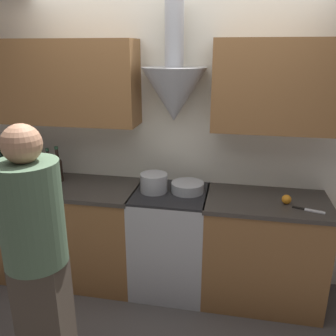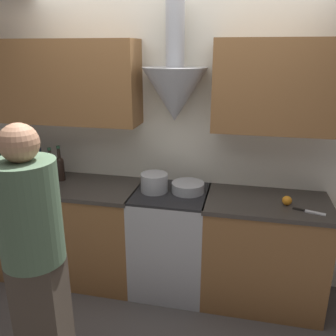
{
  "view_description": "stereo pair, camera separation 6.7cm",
  "coord_description": "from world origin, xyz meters",
  "px_view_note": "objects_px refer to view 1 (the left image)",
  "views": [
    {
      "loc": [
        0.51,
        -2.39,
        2.07
      ],
      "look_at": [
        0.0,
        0.23,
        1.17
      ],
      "focal_mm": 38.0,
      "sensor_mm": 36.0,
      "label": 1
    },
    {
      "loc": [
        0.57,
        -2.38,
        2.07
      ],
      "look_at": [
        0.0,
        0.23,
        1.17
      ],
      "focal_mm": 38.0,
      "sensor_mm": 36.0,
      "label": 2
    }
  ],
  "objects_px": {
    "wine_bottle_3": "(19,164)",
    "mixing_bowl": "(188,187)",
    "person_foreground_left": "(36,253)",
    "stove_range": "(170,240)",
    "wine_bottle_5": "(39,165)",
    "wine_bottle_1": "(1,163)",
    "wine_bottle_6": "(49,168)",
    "orange_fruit": "(287,199)",
    "wine_bottle_2": "(9,163)",
    "stock_pot": "(154,183)",
    "wine_bottle_4": "(28,166)",
    "wine_bottle_7": "(58,168)"
  },
  "relations": [
    {
      "from": "wine_bottle_6",
      "to": "stock_pot",
      "type": "xyz_separation_m",
      "value": [
        0.99,
        -0.07,
        -0.05
      ]
    },
    {
      "from": "person_foreground_left",
      "to": "wine_bottle_6",
      "type": "bearing_deg",
      "value": 114.87
    },
    {
      "from": "wine_bottle_5",
      "to": "stock_pot",
      "type": "relative_size",
      "value": 1.46
    },
    {
      "from": "wine_bottle_1",
      "to": "orange_fruit",
      "type": "bearing_deg",
      "value": -3.0
    },
    {
      "from": "wine_bottle_1",
      "to": "mixing_bowl",
      "type": "relative_size",
      "value": 1.23
    },
    {
      "from": "wine_bottle_3",
      "to": "wine_bottle_6",
      "type": "relative_size",
      "value": 1.08
    },
    {
      "from": "stove_range",
      "to": "wine_bottle_2",
      "type": "distance_m",
      "value": 1.65
    },
    {
      "from": "wine_bottle_5",
      "to": "mixing_bowl",
      "type": "height_order",
      "value": "wine_bottle_5"
    },
    {
      "from": "wine_bottle_3",
      "to": "stock_pot",
      "type": "bearing_deg",
      "value": -3.14
    },
    {
      "from": "wine_bottle_2",
      "to": "stock_pot",
      "type": "bearing_deg",
      "value": -2.99
    },
    {
      "from": "stove_range",
      "to": "orange_fruit",
      "type": "xyz_separation_m",
      "value": [
        0.93,
        -0.05,
        0.5
      ]
    },
    {
      "from": "wine_bottle_3",
      "to": "mixing_bowl",
      "type": "distance_m",
      "value": 1.58
    },
    {
      "from": "stove_range",
      "to": "wine_bottle_3",
      "type": "bearing_deg",
      "value": 177.31
    },
    {
      "from": "stove_range",
      "to": "mixing_bowl",
      "type": "bearing_deg",
      "value": 16.03
    },
    {
      "from": "wine_bottle_4",
      "to": "wine_bottle_7",
      "type": "distance_m",
      "value": 0.29
    },
    {
      "from": "wine_bottle_3",
      "to": "wine_bottle_6",
      "type": "xyz_separation_m",
      "value": [
        0.3,
        -0.01,
        -0.01
      ]
    },
    {
      "from": "wine_bottle_5",
      "to": "wine_bottle_7",
      "type": "distance_m",
      "value": 0.19
    },
    {
      "from": "wine_bottle_2",
      "to": "person_foreground_left",
      "type": "bearing_deg",
      "value": -50.86
    },
    {
      "from": "mixing_bowl",
      "to": "wine_bottle_3",
      "type": "bearing_deg",
      "value": 179.02
    },
    {
      "from": "wine_bottle_5",
      "to": "wine_bottle_6",
      "type": "xyz_separation_m",
      "value": [
        0.11,
        -0.02,
        -0.01
      ]
    },
    {
      "from": "wine_bottle_3",
      "to": "person_foreground_left",
      "type": "bearing_deg",
      "value": -54.12
    },
    {
      "from": "wine_bottle_7",
      "to": "orange_fruit",
      "type": "relative_size",
      "value": 4.42
    },
    {
      "from": "wine_bottle_7",
      "to": "person_foreground_left",
      "type": "xyz_separation_m",
      "value": [
        0.45,
        -1.16,
        -0.11
      ]
    },
    {
      "from": "wine_bottle_2",
      "to": "wine_bottle_3",
      "type": "bearing_deg",
      "value": -1.23
    },
    {
      "from": "stove_range",
      "to": "person_foreground_left",
      "type": "xyz_separation_m",
      "value": [
        -0.59,
        -1.09,
        0.47
      ]
    },
    {
      "from": "orange_fruit",
      "to": "wine_bottle_3",
      "type": "bearing_deg",
      "value": 177.04
    },
    {
      "from": "wine_bottle_5",
      "to": "orange_fruit",
      "type": "relative_size",
      "value": 4.54
    },
    {
      "from": "orange_fruit",
      "to": "wine_bottle_5",
      "type": "bearing_deg",
      "value": 176.44
    },
    {
      "from": "person_foreground_left",
      "to": "wine_bottle_4",
      "type": "bearing_deg",
      "value": 122.87
    },
    {
      "from": "mixing_bowl",
      "to": "person_foreground_left",
      "type": "height_order",
      "value": "person_foreground_left"
    },
    {
      "from": "wine_bottle_1",
      "to": "wine_bottle_2",
      "type": "distance_m",
      "value": 0.09
    },
    {
      "from": "stock_pot",
      "to": "person_foreground_left",
      "type": "distance_m",
      "value": 1.18
    },
    {
      "from": "wine_bottle_1",
      "to": "wine_bottle_5",
      "type": "height_order",
      "value": "wine_bottle_1"
    },
    {
      "from": "stove_range",
      "to": "wine_bottle_4",
      "type": "xyz_separation_m",
      "value": [
        -1.34,
        0.06,
        0.58
      ]
    },
    {
      "from": "stove_range",
      "to": "wine_bottle_7",
      "type": "relative_size",
      "value": 2.84
    },
    {
      "from": "stove_range",
      "to": "wine_bottle_2",
      "type": "relative_size",
      "value": 2.69
    },
    {
      "from": "wine_bottle_3",
      "to": "wine_bottle_4",
      "type": "relative_size",
      "value": 1.05
    },
    {
      "from": "wine_bottle_6",
      "to": "mixing_bowl",
      "type": "height_order",
      "value": "wine_bottle_6"
    },
    {
      "from": "person_foreground_left",
      "to": "wine_bottle_3",
      "type": "bearing_deg",
      "value": 125.88
    },
    {
      "from": "stove_range",
      "to": "stock_pot",
      "type": "distance_m",
      "value": 0.55
    },
    {
      "from": "orange_fruit",
      "to": "stock_pot",
      "type": "bearing_deg",
      "value": 177.25
    },
    {
      "from": "stove_range",
      "to": "wine_bottle_4",
      "type": "distance_m",
      "value": 1.46
    },
    {
      "from": "wine_bottle_3",
      "to": "wine_bottle_6",
      "type": "distance_m",
      "value": 0.3
    },
    {
      "from": "stock_pot",
      "to": "person_foreground_left",
      "type": "height_order",
      "value": "person_foreground_left"
    },
    {
      "from": "wine_bottle_6",
      "to": "person_foreground_left",
      "type": "bearing_deg",
      "value": -65.13
    },
    {
      "from": "wine_bottle_1",
      "to": "wine_bottle_7",
      "type": "xyz_separation_m",
      "value": [
        0.58,
        -0.01,
        -0.01
      ]
    },
    {
      "from": "wine_bottle_4",
      "to": "wine_bottle_5",
      "type": "bearing_deg",
      "value": 11.93
    },
    {
      "from": "wine_bottle_2",
      "to": "wine_bottle_4",
      "type": "height_order",
      "value": "wine_bottle_2"
    },
    {
      "from": "orange_fruit",
      "to": "person_foreground_left",
      "type": "xyz_separation_m",
      "value": [
        -1.52,
        -1.04,
        -0.02
      ]
    },
    {
      "from": "stove_range",
      "to": "wine_bottle_5",
      "type": "bearing_deg",
      "value": 176.3
    }
  ]
}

